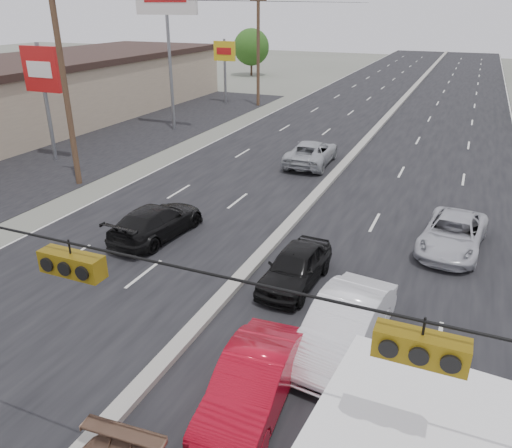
% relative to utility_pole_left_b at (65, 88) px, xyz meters
% --- Properties ---
extents(road_surface, '(20.00, 160.00, 0.02)m').
position_rel_utility_pole_left_b_xyz_m(road_surface, '(12.50, 15.00, -5.11)').
color(road_surface, black).
rests_on(road_surface, ground).
extents(center_median, '(0.50, 160.00, 0.20)m').
position_rel_utility_pole_left_b_xyz_m(center_median, '(12.50, 15.00, -5.01)').
color(center_median, gray).
rests_on(center_median, ground).
extents(strip_mall, '(12.00, 42.00, 4.60)m').
position_rel_utility_pole_left_b_xyz_m(strip_mall, '(-13.50, 10.00, -2.81)').
color(strip_mall, tan).
rests_on(strip_mall, ground).
extents(parking_lot, '(10.00, 42.00, 0.02)m').
position_rel_utility_pole_left_b_xyz_m(parking_lot, '(-4.50, 10.00, -5.11)').
color(parking_lot, black).
rests_on(parking_lot, ground).
extents(utility_pole_left_b, '(1.60, 0.30, 10.00)m').
position_rel_utility_pole_left_b_xyz_m(utility_pole_left_b, '(0.00, 0.00, 0.00)').
color(utility_pole_left_b, '#422D1E').
rests_on(utility_pole_left_b, ground).
extents(utility_pole_left_c, '(1.60, 0.30, 10.00)m').
position_rel_utility_pole_left_b_xyz_m(utility_pole_left_c, '(0.00, 25.00, 0.00)').
color(utility_pole_left_c, '#422D1E').
rests_on(utility_pole_left_c, ground).
extents(traffic_signals, '(25.00, 0.30, 0.54)m').
position_rel_utility_pole_left_b_xyz_m(traffic_signals, '(13.90, -15.00, 0.39)').
color(traffic_signals, black).
rests_on(traffic_signals, ground).
extents(pole_sign_mid, '(2.60, 0.25, 7.00)m').
position_rel_utility_pole_left_b_xyz_m(pole_sign_mid, '(-4.50, 3.00, 0.01)').
color(pole_sign_mid, slate).
rests_on(pole_sign_mid, ground).
extents(pole_sign_billboard, '(5.00, 0.25, 11.00)m').
position_rel_utility_pole_left_b_xyz_m(pole_sign_billboard, '(-2.00, 13.00, 3.76)').
color(pole_sign_billboard, slate).
rests_on(pole_sign_billboard, ground).
extents(pole_sign_far, '(2.20, 0.25, 6.00)m').
position_rel_utility_pole_left_b_xyz_m(pole_sign_far, '(-3.50, 25.00, -0.70)').
color(pole_sign_far, slate).
rests_on(pole_sign_far, ground).
extents(tree_left_far, '(4.80, 4.80, 6.12)m').
position_rel_utility_pole_left_b_xyz_m(tree_left_far, '(-9.50, 45.00, -1.39)').
color(tree_left_far, '#382619').
rests_on(tree_left_far, ground).
extents(red_sedan, '(1.84, 4.52, 1.46)m').
position_rel_utility_pole_left_b_xyz_m(red_sedan, '(15.35, -11.45, -4.38)').
color(red_sedan, '#A40A1C').
rests_on(red_sedan, ground).
extents(queue_car_a, '(1.82, 4.10, 1.37)m').
position_rel_utility_pole_left_b_xyz_m(queue_car_a, '(14.38, -5.50, -4.42)').
color(queue_car_a, black).
rests_on(queue_car_a, ground).
extents(queue_car_b, '(2.23, 4.98, 1.59)m').
position_rel_utility_pole_left_b_xyz_m(queue_car_b, '(16.79, -8.37, -4.31)').
color(queue_car_b, white).
rests_on(queue_car_b, ground).
extents(queue_car_c, '(2.67, 4.99, 1.33)m').
position_rel_utility_pole_left_b_xyz_m(queue_car_c, '(19.20, -0.48, -4.44)').
color(queue_car_c, '#B6B8BF').
rests_on(queue_car_c, ground).
extents(oncoming_near, '(2.33, 4.93, 1.39)m').
position_rel_utility_pole_left_b_xyz_m(oncoming_near, '(7.79, -4.09, -4.41)').
color(oncoming_near, black).
rests_on(oncoming_near, ground).
extents(oncoming_far, '(2.62, 5.30, 1.45)m').
position_rel_utility_pole_left_b_xyz_m(oncoming_far, '(10.57, 8.44, -4.38)').
color(oncoming_far, '#A4A7AB').
rests_on(oncoming_far, ground).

